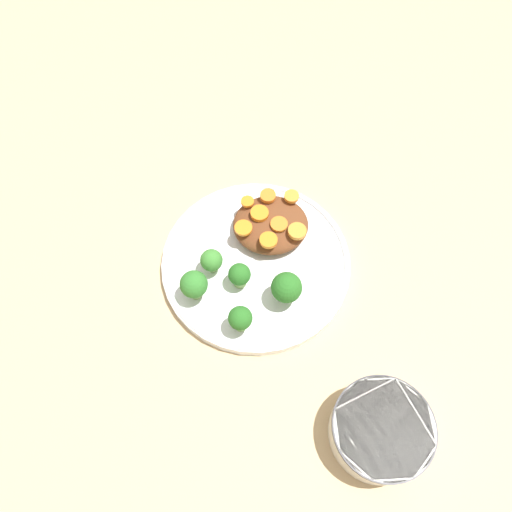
# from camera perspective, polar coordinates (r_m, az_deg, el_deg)

# --- Properties ---
(ground_plane) EXTENTS (4.00, 4.00, 0.00)m
(ground_plane) POSITION_cam_1_polar(r_m,az_deg,el_deg) (0.75, 0.00, -1.11)
(ground_plane) COLOR tan
(plate) EXTENTS (0.28, 0.28, 0.02)m
(plate) POSITION_cam_1_polar(r_m,az_deg,el_deg) (0.74, 0.00, -0.73)
(plate) COLOR white
(plate) RESTS_ON ground_plane
(dip_bowl) EXTENTS (0.13, 0.13, 0.05)m
(dip_bowl) POSITION_cam_1_polar(r_m,az_deg,el_deg) (0.67, 14.04, -18.74)
(dip_bowl) COLOR white
(dip_bowl) RESTS_ON ground_plane
(stew_mound) EXTENTS (0.11, 0.10, 0.03)m
(stew_mound) POSITION_cam_1_polar(r_m,az_deg,el_deg) (0.75, 1.68, 3.60)
(stew_mound) COLOR brown
(stew_mound) RESTS_ON plate
(broccoli_floret_0) EXTENTS (0.03, 0.03, 0.04)m
(broccoli_floret_0) POSITION_cam_1_polar(r_m,az_deg,el_deg) (0.70, -1.89, -2.23)
(broccoli_floret_0) COLOR #7FA85B
(broccoli_floret_0) RESTS_ON plate
(broccoli_floret_1) EXTENTS (0.03, 0.03, 0.04)m
(broccoli_floret_1) POSITION_cam_1_polar(r_m,az_deg,el_deg) (0.71, -5.11, -0.54)
(broccoli_floret_1) COLOR #7FA85B
(broccoli_floret_1) RESTS_ON plate
(broccoli_floret_2) EXTENTS (0.04, 0.04, 0.06)m
(broccoli_floret_2) POSITION_cam_1_polar(r_m,az_deg,el_deg) (0.68, 3.51, -3.65)
(broccoli_floret_2) COLOR #7FA85B
(broccoli_floret_2) RESTS_ON plate
(broccoli_floret_3) EXTENTS (0.03, 0.03, 0.05)m
(broccoli_floret_3) POSITION_cam_1_polar(r_m,az_deg,el_deg) (0.67, -1.81, -7.20)
(broccoli_floret_3) COLOR #759E51
(broccoli_floret_3) RESTS_ON plate
(broccoli_floret_4) EXTENTS (0.04, 0.04, 0.06)m
(broccoli_floret_4) POSITION_cam_1_polar(r_m,az_deg,el_deg) (0.69, -7.10, -3.30)
(broccoli_floret_4) COLOR #759E51
(broccoli_floret_4) RESTS_ON plate
(carrot_slice_0) EXTENTS (0.03, 0.03, 0.00)m
(carrot_slice_0) POSITION_cam_1_polar(r_m,az_deg,el_deg) (0.73, 2.65, 3.66)
(carrot_slice_0) COLOR orange
(carrot_slice_0) RESTS_ON stew_mound
(carrot_slice_1) EXTENTS (0.02, 0.02, 0.01)m
(carrot_slice_1) POSITION_cam_1_polar(r_m,az_deg,el_deg) (0.75, 4.09, 6.81)
(carrot_slice_1) COLOR orange
(carrot_slice_1) RESTS_ON stew_mound
(carrot_slice_2) EXTENTS (0.03, 0.03, 0.01)m
(carrot_slice_2) POSITION_cam_1_polar(r_m,az_deg,el_deg) (0.73, 0.41, 4.89)
(carrot_slice_2) COLOR orange
(carrot_slice_2) RESTS_ON stew_mound
(carrot_slice_3) EXTENTS (0.03, 0.03, 0.01)m
(carrot_slice_3) POSITION_cam_1_polar(r_m,az_deg,el_deg) (0.72, 4.73, 2.84)
(carrot_slice_3) COLOR orange
(carrot_slice_3) RESTS_ON stew_mound
(carrot_slice_4) EXTENTS (0.03, 0.03, 0.01)m
(carrot_slice_4) POSITION_cam_1_polar(r_m,az_deg,el_deg) (0.71, 1.43, 1.82)
(carrot_slice_4) COLOR orange
(carrot_slice_4) RESTS_ON stew_mound
(carrot_slice_5) EXTENTS (0.02, 0.02, 0.00)m
(carrot_slice_5) POSITION_cam_1_polar(r_m,az_deg,el_deg) (0.75, -0.98, 6.23)
(carrot_slice_5) COLOR orange
(carrot_slice_5) RESTS_ON stew_mound
(carrot_slice_6) EXTENTS (0.03, 0.03, 0.00)m
(carrot_slice_6) POSITION_cam_1_polar(r_m,az_deg,el_deg) (0.72, -1.45, 3.22)
(carrot_slice_6) COLOR orange
(carrot_slice_6) RESTS_ON stew_mound
(carrot_slice_7) EXTENTS (0.02, 0.02, 0.01)m
(carrot_slice_7) POSITION_cam_1_polar(r_m,az_deg,el_deg) (0.75, 1.37, 6.88)
(carrot_slice_7) COLOR orange
(carrot_slice_7) RESTS_ON stew_mound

